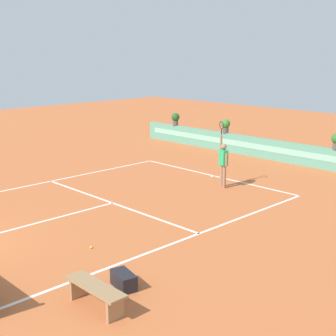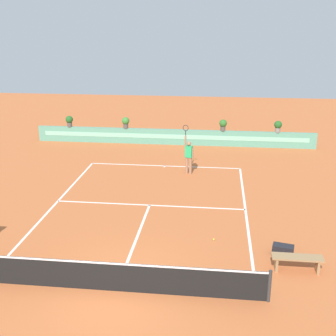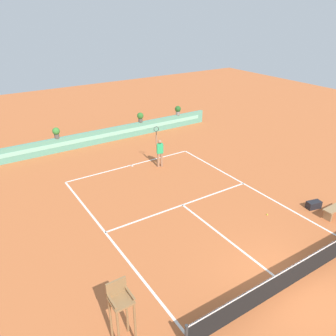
% 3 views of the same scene
% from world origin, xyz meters
% --- Properties ---
extents(ground_plane, '(60.00, 60.00, 0.00)m').
position_xyz_m(ground_plane, '(0.00, 6.00, 0.00)').
color(ground_plane, '#BC6033').
extents(court_lines, '(8.32, 11.94, 0.01)m').
position_xyz_m(court_lines, '(0.00, 6.72, 0.00)').
color(court_lines, white).
rests_on(court_lines, ground).
extents(net, '(8.92, 0.10, 1.00)m').
position_xyz_m(net, '(0.00, 0.00, 0.51)').
color(net, '#333333').
rests_on(net, ground).
extents(back_wall_barrier, '(18.00, 0.21, 1.00)m').
position_xyz_m(back_wall_barrier, '(0.00, 16.39, 0.50)').
color(back_wall_barrier, '#599E84').
rests_on(back_wall_barrier, ground).
extents(umpire_chair, '(0.60, 0.60, 2.14)m').
position_xyz_m(umpire_chair, '(-5.76, 1.26, 1.34)').
color(umpire_chair, olive).
rests_on(umpire_chair, ground).
extents(gear_bag, '(0.76, 0.51, 0.36)m').
position_xyz_m(gear_bag, '(5.17, 2.72, 0.18)').
color(gear_bag, black).
rests_on(gear_bag, ground).
extents(tennis_player, '(0.59, 0.33, 2.58)m').
position_xyz_m(tennis_player, '(1.39, 10.76, 1.05)').
color(tennis_player, '#9E7051').
rests_on(tennis_player, ground).
extents(tennis_ball_near_baseline, '(0.07, 0.07, 0.07)m').
position_xyz_m(tennis_ball_near_baseline, '(2.81, 3.50, 0.03)').
color(tennis_ball_near_baseline, '#CCE033').
rests_on(tennis_ball_near_baseline, ground).
extents(potted_plant_right, '(0.48, 0.48, 0.72)m').
position_xyz_m(potted_plant_right, '(3.16, 16.39, 1.41)').
color(potted_plant_right, '#514C47').
rests_on(potted_plant_right, back_wall_barrier).
extents(potted_plant_far_right, '(0.48, 0.48, 0.72)m').
position_xyz_m(potted_plant_far_right, '(6.57, 16.39, 1.41)').
color(potted_plant_far_right, gray).
rests_on(potted_plant_far_right, back_wall_barrier).
extents(potted_plant_left, '(0.48, 0.48, 0.72)m').
position_xyz_m(potted_plant_left, '(-3.11, 16.39, 1.41)').
color(potted_plant_left, '#514C47').
rests_on(potted_plant_left, back_wall_barrier).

